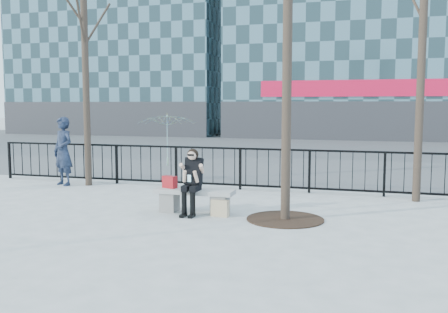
# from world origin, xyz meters

# --- Properties ---
(ground) EXTENTS (120.00, 120.00, 0.00)m
(ground) POSITION_xyz_m (0.00, 0.00, 0.00)
(ground) COLOR gray
(ground) RESTS_ON ground
(street_surface) EXTENTS (60.00, 23.00, 0.01)m
(street_surface) POSITION_xyz_m (0.00, 15.00, 0.00)
(street_surface) COLOR #474747
(street_surface) RESTS_ON ground
(railing) EXTENTS (14.00, 0.06, 1.10)m
(railing) POSITION_xyz_m (0.00, 3.00, 0.55)
(railing) COLOR black
(railing) RESTS_ON ground
(tree_left) EXTENTS (2.80, 2.80, 6.50)m
(tree_left) POSITION_xyz_m (-4.00, 2.50, 4.86)
(tree_left) COLOR black
(tree_left) RESTS_ON ground
(tree_grate) EXTENTS (1.50, 1.50, 0.02)m
(tree_grate) POSITION_xyz_m (1.90, -0.10, 0.01)
(tree_grate) COLOR black
(tree_grate) RESTS_ON ground
(bench_main) EXTENTS (1.65, 0.46, 0.49)m
(bench_main) POSITION_xyz_m (0.00, 0.00, 0.30)
(bench_main) COLOR slate
(bench_main) RESTS_ON ground
(seated_woman) EXTENTS (0.50, 0.64, 1.34)m
(seated_woman) POSITION_xyz_m (0.00, -0.16, 0.67)
(seated_woman) COLOR black
(seated_woman) RESTS_ON ground
(handbag) EXTENTS (0.34, 0.24, 0.25)m
(handbag) POSITION_xyz_m (-0.55, 0.02, 0.62)
(handbag) COLOR maroon
(handbag) RESTS_ON bench_main
(shopping_bag) EXTENTS (0.37, 0.18, 0.34)m
(shopping_bag) POSITION_xyz_m (0.60, -0.18, 0.17)
(shopping_bag) COLOR beige
(shopping_bag) RESTS_ON ground
(standing_man) EXTENTS (0.81, 0.68, 1.89)m
(standing_man) POSITION_xyz_m (-4.66, 2.32, 0.94)
(standing_man) COLOR black
(standing_man) RESTS_ON ground
(vendor_umbrella) EXTENTS (2.68, 2.71, 1.92)m
(vendor_umbrella) POSITION_xyz_m (-3.57, 7.08, 0.96)
(vendor_umbrella) COLOR #C0D02E
(vendor_umbrella) RESTS_ON ground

